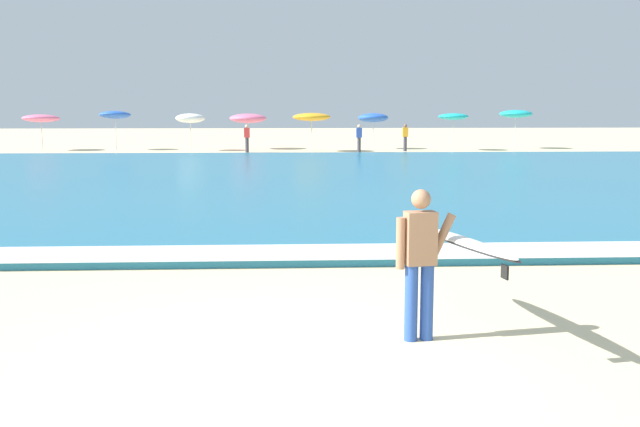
{
  "coord_description": "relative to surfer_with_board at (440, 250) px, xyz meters",
  "views": [
    {
      "loc": [
        -0.02,
        -7.37,
        2.65
      ],
      "look_at": [
        0.5,
        3.21,
        1.1
      ],
      "focal_mm": 41.58,
      "sensor_mm": 36.0,
      "label": 1
    }
  ],
  "objects": [
    {
      "name": "beach_umbrella_1",
      "position": [
        -11.76,
        36.8,
        1.06
      ],
      "size": [
        1.83,
        1.86,
        2.4
      ],
      "color": "beige",
      "rests_on": "ground"
    },
    {
      "name": "ground_plane",
      "position": [
        -1.74,
        -0.74,
        -1.03
      ],
      "size": [
        160.0,
        160.0,
        0.0
      ],
      "primitive_type": "plane",
      "color": "beige"
    },
    {
      "name": "beach_umbrella_4",
      "position": [
        -0.13,
        34.71,
        0.96
      ],
      "size": [
        2.17,
        2.18,
        2.25
      ],
      "color": "beige",
      "rests_on": "ground"
    },
    {
      "name": "surfer_with_board",
      "position": [
        0.0,
        0.0,
        0.0
      ],
      "size": [
        1.13,
        2.87,
        1.73
      ],
      "color": "#284CA3",
      "rests_on": "ground"
    },
    {
      "name": "beach_umbrella_3",
      "position": [
        -3.9,
        37.3,
        0.84
      ],
      "size": [
        2.23,
        2.24,
        2.17
      ],
      "color": "beige",
      "rests_on": "ground"
    },
    {
      "name": "beachgoer_near_row_left",
      "position": [
        5.33,
        34.86,
        -0.19
      ],
      "size": [
        0.32,
        0.2,
        1.58
      ],
      "color": "#383842",
      "rests_on": "ground"
    },
    {
      "name": "beach_umbrella_5",
      "position": [
        3.71,
        37.04,
        0.87
      ],
      "size": [
        1.84,
        1.87,
        2.23
      ],
      "color": "beige",
      "rests_on": "ground"
    },
    {
      "name": "beach_umbrella_0",
      "position": [
        -15.99,
        36.46,
        0.86
      ],
      "size": [
        2.14,
        2.16,
        2.18
      ],
      "color": "beige",
      "rests_on": "ground"
    },
    {
      "name": "beachgoer_near_row_right",
      "position": [
        2.53,
        33.9,
        -0.19
      ],
      "size": [
        0.32,
        0.2,
        1.58
      ],
      "color": "#383842",
      "rests_on": "ground"
    },
    {
      "name": "surf_foam",
      "position": [
        -1.74,
        4.42,
        -0.89
      ],
      "size": [
        120.0,
        1.38,
        0.01
      ],
      "primitive_type": "cube",
      "color": "white",
      "rests_on": "sea"
    },
    {
      "name": "sea",
      "position": [
        -1.74,
        17.82,
        -0.96
      ],
      "size": [
        120.0,
        28.0,
        0.14
      ],
      "primitive_type": "cube",
      "color": "teal",
      "rests_on": "ground"
    },
    {
      "name": "beachgoer_near_row_mid",
      "position": [
        -3.83,
        34.23,
        -0.19
      ],
      "size": [
        0.32,
        0.2,
        1.58
      ],
      "color": "#383842",
      "rests_on": "ground"
    },
    {
      "name": "beach_umbrella_2",
      "position": [
        -7.2,
        35.82,
        0.87
      ],
      "size": [
        1.71,
        1.74,
        2.23
      ],
      "color": "beige",
      "rests_on": "ground"
    },
    {
      "name": "beach_umbrella_6",
      "position": [
        8.27,
        35.45,
        0.96
      ],
      "size": [
        1.76,
        1.77,
        2.21
      ],
      "color": "beige",
      "rests_on": "ground"
    },
    {
      "name": "beach_umbrella_7",
      "position": [
        12.48,
        36.95,
        1.1
      ],
      "size": [
        1.98,
        1.99,
        2.39
      ],
      "color": "beige",
      "rests_on": "ground"
    }
  ]
}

